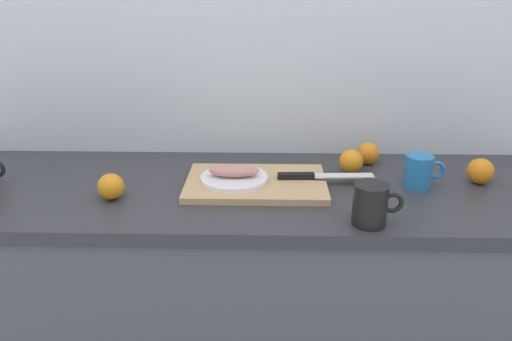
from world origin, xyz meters
The scene contains 12 objects.
back_wall centered at (0.00, 0.33, 1.25)m, with size 3.20×0.05×2.50m, color silver.
kitchen_counter centered at (0.00, 0.00, 0.45)m, with size 2.00×0.60×0.90m.
cutting_board centered at (0.04, 0.00, 0.91)m, with size 0.42×0.27×0.02m, color tan.
white_plate centered at (-0.02, -0.01, 0.93)m, with size 0.20×0.20×0.01m, color white.
fish_fillet centered at (-0.02, -0.01, 0.95)m, with size 0.15×0.06×0.04m, color tan.
chef_knife centered at (0.22, 0.02, 0.93)m, with size 0.29×0.04×0.02m.
coffee_mug_0 centered at (0.53, 0.01, 0.95)m, with size 0.12×0.08×0.10m.
coffee_mug_2 centered at (0.34, -0.23, 0.95)m, with size 0.13×0.09×0.11m.
orange_0 centered at (0.42, 0.20, 0.94)m, with size 0.07×0.07×0.07m, color orange.
orange_1 centered at (0.73, 0.04, 0.94)m, with size 0.08×0.08×0.08m, color orange.
orange_2 centered at (0.35, 0.12, 0.94)m, with size 0.08×0.08×0.08m, color orange.
orange_3 centered at (-0.36, -0.10, 0.94)m, with size 0.07×0.07×0.07m, color orange.
Camera 1 is at (0.08, -1.33, 1.48)m, focal length 33.82 mm.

